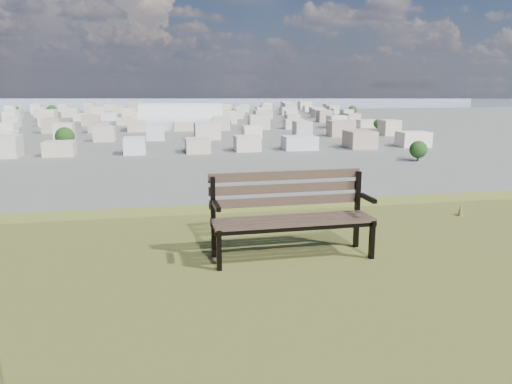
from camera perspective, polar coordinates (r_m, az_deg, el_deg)
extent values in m
cube|color=#403025|center=(5.10, 4.81, -3.73)|extent=(1.71, 0.11, 0.03)
cube|color=#403025|center=(5.21, 4.44, -3.40)|extent=(1.71, 0.11, 0.03)
cube|color=#403025|center=(5.31, 4.09, -3.08)|extent=(1.71, 0.11, 0.03)
cube|color=#403025|center=(5.42, 3.75, -2.77)|extent=(1.71, 0.11, 0.03)
cube|color=#403025|center=(5.45, 3.55, -1.03)|extent=(1.71, 0.07, 0.09)
cube|color=#403025|center=(5.45, 3.50, 0.43)|extent=(1.71, 0.07, 0.09)
cube|color=#403025|center=(5.44, 3.45, 1.90)|extent=(1.71, 0.07, 0.09)
cube|color=black|center=(4.98, -4.25, -6.66)|extent=(0.05, 0.06, 0.42)
cube|color=black|center=(5.30, -4.92, -2.93)|extent=(0.05, 0.06, 0.87)
cube|color=black|center=(5.10, -4.58, -4.07)|extent=(0.06, 0.48, 0.05)
cube|color=black|center=(5.00, -4.55, -1.60)|extent=(0.05, 0.34, 0.04)
cube|color=black|center=(5.44, 13.11, -5.32)|extent=(0.05, 0.06, 0.42)
cube|color=black|center=(5.73, 11.48, -1.97)|extent=(0.05, 0.06, 0.87)
cube|color=black|center=(5.55, 12.37, -2.98)|extent=(0.06, 0.48, 0.05)
cube|color=black|center=(5.45, 12.68, -0.70)|extent=(0.05, 0.34, 0.04)
cube|color=black|center=(5.11, 4.83, -4.22)|extent=(1.71, 0.07, 0.04)
cube|color=black|center=(5.44, 3.71, -3.18)|extent=(1.71, 0.07, 0.04)
cone|color=brown|center=(7.61, 22.36, -1.86)|extent=(0.08, 0.08, 0.18)
cube|color=beige|center=(311.53, -8.49, 7.58)|extent=(51.98, 26.03, 5.57)
cylinder|color=white|center=(311.33, -8.51, 8.09)|extent=(51.98, 26.03, 21.17)
cube|color=silver|center=(212.40, -27.18, 4.49)|extent=(11.00, 11.00, 7.00)
cube|color=#BFAFA4|center=(207.11, -20.77, 4.88)|extent=(11.00, 11.00, 7.00)
cube|color=beige|center=(204.52, -14.11, 5.22)|extent=(11.00, 11.00, 7.00)
cube|color=silver|center=(204.72, -7.36, 5.49)|extent=(11.00, 11.00, 7.00)
cube|color=#BFB19B|center=(207.72, -0.71, 5.69)|extent=(11.00, 11.00, 7.00)
cube|color=tan|center=(213.40, 5.67, 5.80)|extent=(11.00, 11.00, 7.00)
cube|color=beige|center=(221.54, 11.65, 5.84)|extent=(11.00, 11.00, 7.00)
cube|color=beige|center=(231.89, 17.16, 5.83)|extent=(11.00, 11.00, 7.00)
cube|color=beige|center=(263.53, -26.81, 5.76)|extent=(11.00, 11.00, 7.00)
cube|color=silver|center=(258.17, -21.65, 6.10)|extent=(11.00, 11.00, 7.00)
cube|color=#BFB19B|center=(254.97, -16.31, 6.40)|extent=(11.00, 11.00, 7.00)
cube|color=tan|center=(254.00, -10.88, 6.65)|extent=(11.00, 11.00, 7.00)
cube|color=beige|center=(255.30, -5.45, 6.84)|extent=(11.00, 11.00, 7.00)
cube|color=beige|center=(258.83, -0.12, 6.96)|extent=(11.00, 11.00, 7.00)
cube|color=silver|center=(264.49, 5.02, 7.03)|extent=(11.00, 11.00, 7.00)
cube|color=#BFAFA4|center=(272.16, 9.92, 7.04)|extent=(11.00, 11.00, 7.00)
cube|color=beige|center=(281.68, 14.51, 7.00)|extent=(11.00, 11.00, 7.00)
cube|color=tan|center=(314.75, -26.56, 6.62)|extent=(11.00, 11.00, 7.00)
cube|color=beige|center=(309.35, -22.24, 6.92)|extent=(11.00, 11.00, 7.00)
cube|color=beige|center=(305.74, -17.79, 7.18)|extent=(11.00, 11.00, 7.00)
cube|color=silver|center=(303.99, -13.26, 7.41)|extent=(11.00, 11.00, 7.00)
cube|color=#BFAFA4|center=(304.13, -8.70, 7.60)|extent=(11.00, 11.00, 7.00)
cube|color=beige|center=(306.16, -4.17, 7.73)|extent=(11.00, 11.00, 7.00)
cube|color=silver|center=(310.04, 0.27, 7.82)|extent=(11.00, 11.00, 7.00)
cube|color=#BFB19B|center=(315.70, 4.58, 7.86)|extent=(11.00, 11.00, 7.00)
cube|color=tan|center=(323.04, 8.72, 7.85)|extent=(11.00, 11.00, 7.00)
cube|color=beige|center=(331.97, 12.66, 7.81)|extent=(11.00, 11.00, 7.00)
cube|color=#BFAFA4|center=(366.03, -26.37, 7.23)|extent=(11.00, 11.00, 7.00)
cube|color=beige|center=(360.60, -22.67, 7.50)|extent=(11.00, 11.00, 7.00)
cube|color=silver|center=(356.70, -18.86, 7.74)|extent=(11.00, 11.00, 7.00)
cube|color=#BFB19B|center=(354.39, -14.97, 7.95)|extent=(11.00, 11.00, 7.00)
cube|color=tan|center=(353.70, -11.06, 8.13)|extent=(11.00, 11.00, 7.00)
cube|color=beige|center=(354.63, -7.14, 8.27)|extent=(11.00, 11.00, 7.00)
cube|color=beige|center=(357.18, -3.26, 8.37)|extent=(11.00, 11.00, 7.00)
cube|color=silver|center=(361.31, 0.56, 8.43)|extent=(11.00, 11.00, 7.00)
cube|color=#BFAFA4|center=(366.96, 4.27, 8.46)|extent=(11.00, 11.00, 7.00)
cube|color=beige|center=(374.07, 7.85, 8.45)|extent=(11.00, 11.00, 7.00)
cube|color=silver|center=(382.56, 11.29, 8.41)|extent=(11.00, 11.00, 7.00)
cube|color=beige|center=(417.35, -26.24, 7.70)|extent=(11.00, 11.00, 7.00)
cube|color=beige|center=(411.89, -22.98, 7.94)|extent=(11.00, 11.00, 7.00)
cube|color=silver|center=(407.78, -19.65, 8.16)|extent=(11.00, 11.00, 7.00)
cube|color=#BFAFA4|center=(405.05, -16.26, 8.35)|extent=(11.00, 11.00, 7.00)
cube|color=beige|center=(403.73, -12.83, 8.52)|extent=(11.00, 11.00, 7.00)
cube|color=silver|center=(403.83, -9.39, 8.66)|extent=(11.00, 11.00, 7.00)
cube|color=#BFB19B|center=(405.36, -5.96, 8.77)|extent=(11.00, 11.00, 7.00)
cube|color=tan|center=(408.30, -2.57, 8.85)|extent=(11.00, 11.00, 7.00)
cube|color=beige|center=(412.61, 0.77, 8.89)|extent=(11.00, 11.00, 7.00)
cube|color=beige|center=(418.26, 4.03, 8.91)|extent=(11.00, 11.00, 7.00)
cube|color=silver|center=(425.19, 7.19, 8.89)|extent=(11.00, 11.00, 7.00)
cube|color=#BFAFA4|center=(433.34, 10.24, 8.86)|extent=(11.00, 11.00, 7.00)
cube|color=#BFB19B|center=(468.68, -26.13, 8.06)|extent=(11.00, 11.00, 7.00)
cube|color=tan|center=(463.21, -23.23, 8.28)|extent=(11.00, 11.00, 7.00)
cube|color=beige|center=(458.93, -20.27, 8.48)|extent=(11.00, 11.00, 7.00)
cube|color=beige|center=(455.88, -17.26, 8.66)|extent=(11.00, 11.00, 7.00)
cube|color=silver|center=(454.07, -14.22, 8.82)|extent=(11.00, 11.00, 7.00)
cube|color=#BFAFA4|center=(453.53, -11.15, 8.96)|extent=(11.00, 11.00, 7.00)
cube|color=beige|center=(454.26, -8.09, 9.07)|extent=(11.00, 11.00, 7.00)
cube|color=silver|center=(456.25, -5.04, 9.16)|extent=(11.00, 11.00, 7.00)
cube|color=#BFB19B|center=(459.49, -2.03, 9.21)|extent=(11.00, 11.00, 7.00)
cube|color=tan|center=(463.94, 0.94, 9.25)|extent=(11.00, 11.00, 7.00)
cube|color=beige|center=(469.59, 3.84, 9.26)|extent=(11.00, 11.00, 7.00)
cube|color=beige|center=(476.38, 6.66, 9.25)|extent=(11.00, 11.00, 7.00)
cube|color=silver|center=(484.26, 9.40, 9.21)|extent=(11.00, 11.00, 7.00)
cube|color=silver|center=(520.04, -26.04, 8.35)|extent=(11.00, 11.00, 7.00)
cube|color=#BFB19B|center=(514.55, -23.43, 8.55)|extent=(11.00, 11.00, 7.00)
cube|color=tan|center=(510.14, -20.77, 8.74)|extent=(11.00, 11.00, 7.00)
cube|color=beige|center=(506.82, -18.07, 8.91)|extent=(11.00, 11.00, 7.00)
cube|color=beige|center=(504.63, -15.33, 9.06)|extent=(11.00, 11.00, 7.00)
cube|color=silver|center=(503.57, -12.57, 9.19)|extent=(11.00, 11.00, 7.00)
cube|color=#BFAFA4|center=(503.65, -9.81, 9.30)|extent=(11.00, 11.00, 7.00)
cube|color=beige|center=(504.88, -7.05, 9.39)|extent=(11.00, 11.00, 7.00)
cube|color=silver|center=(507.24, -4.31, 9.46)|extent=(11.00, 11.00, 7.00)
cube|color=#BFB19B|center=(510.72, -1.60, 9.51)|extent=(11.00, 11.00, 7.00)
cube|color=tan|center=(515.29, 1.07, 9.54)|extent=(11.00, 11.00, 7.00)
cube|color=beige|center=(520.93, 3.69, 9.54)|extent=(11.00, 11.00, 7.00)
cube|color=beige|center=(527.61, 6.24, 9.53)|extent=(11.00, 11.00, 7.00)
cube|color=silver|center=(535.27, 8.73, 9.50)|extent=(11.00, 11.00, 7.00)
cube|color=silver|center=(571.40, -25.97, 8.59)|extent=(11.00, 11.00, 7.00)
cube|color=#BFB19B|center=(565.91, -23.60, 8.77)|extent=(11.00, 11.00, 7.00)
cube|color=tan|center=(561.38, -21.18, 8.95)|extent=(11.00, 11.00, 7.00)
cube|color=beige|center=(557.86, -18.72, 9.11)|extent=(11.00, 11.00, 7.00)
cube|color=beige|center=(555.35, -16.24, 9.25)|extent=(11.00, 11.00, 7.00)
cube|color=silver|center=(553.86, -13.73, 9.38)|extent=(11.00, 11.00, 7.00)
cube|color=#BFAFA4|center=(553.42, -11.22, 9.49)|extent=(11.00, 11.00, 7.00)
cube|color=beige|center=(554.02, -8.70, 9.58)|extent=(11.00, 11.00, 7.00)
cube|color=silver|center=(555.65, -6.19, 9.66)|extent=(11.00, 11.00, 7.00)
cube|color=#BFB19B|center=(558.31, -3.71, 9.71)|extent=(11.00, 11.00, 7.00)
cube|color=tan|center=(561.99, -1.24, 9.75)|extent=(11.00, 11.00, 7.00)
cube|color=beige|center=(566.66, 1.18, 9.77)|extent=(11.00, 11.00, 7.00)
cube|color=beige|center=(572.29, 3.56, 9.77)|extent=(11.00, 11.00, 7.00)
cube|color=silver|center=(578.87, 5.89, 9.76)|extent=(11.00, 11.00, 7.00)
cube|color=#BFAFA4|center=(586.36, 8.17, 9.73)|extent=(11.00, 11.00, 7.00)
cylinder|color=#332119|center=(188.76, 18.00, 3.69)|extent=(0.80, 0.80, 2.10)
sphere|color=black|center=(188.36, 18.06, 4.64)|extent=(6.30, 6.30, 6.30)
cylinder|color=#332119|center=(227.61, -20.93, 4.91)|extent=(0.80, 0.80, 2.70)
sphere|color=black|center=(227.19, -21.01, 5.92)|extent=(8.10, 8.10, 8.10)
cylinder|color=#332119|center=(313.17, 13.78, 7.05)|extent=(0.80, 0.80, 1.95)
sphere|color=black|center=(312.95, 13.80, 7.59)|extent=(5.85, 5.85, 5.85)
cylinder|color=#332119|center=(408.44, -2.56, 8.51)|extent=(0.80, 0.80, 2.25)
sphere|color=black|center=(408.24, -2.57, 8.99)|extent=(6.75, 6.75, 6.75)
cylinder|color=#332119|center=(471.94, -22.25, 8.16)|extent=(0.80, 0.80, 2.85)
sphere|color=black|center=(471.73, -22.29, 8.67)|extent=(8.55, 8.55, 8.55)
cylinder|color=#332119|center=(519.65, -25.80, 8.11)|extent=(0.80, 0.80, 2.40)
sphere|color=black|center=(519.48, -25.84, 8.51)|extent=(7.20, 7.20, 7.20)
cylinder|color=#332119|center=(306.88, -3.42, 7.29)|extent=(0.80, 0.80, 2.10)
sphere|color=black|center=(306.63, -3.43, 7.88)|extent=(6.30, 6.30, 6.30)
cylinder|color=#332119|center=(457.19, 10.96, 8.71)|extent=(0.80, 0.80, 2.55)
sphere|color=black|center=(456.99, 10.98, 9.19)|extent=(7.65, 7.65, 7.65)
cube|color=#7D929F|center=(903.33, -11.32, 10.20)|extent=(2400.00, 700.00, 0.12)
cube|color=#838AA3|center=(1401.18, -5.15, 11.91)|extent=(700.00, 220.00, 45.00)
cube|color=#838AA3|center=(1574.20, 13.50, 11.92)|extent=(500.00, 220.00, 60.00)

